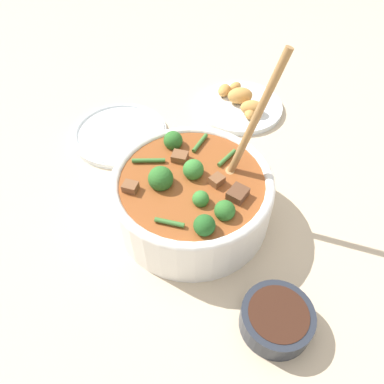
% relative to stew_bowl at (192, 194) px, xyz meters
% --- Properties ---
extents(ground_plane, '(4.00, 4.00, 0.00)m').
position_rel_stew_bowl_xyz_m(ground_plane, '(-0.00, -0.00, -0.06)').
color(ground_plane, '#C6B293').
extents(stew_bowl, '(0.27, 0.27, 0.29)m').
position_rel_stew_bowl_xyz_m(stew_bowl, '(0.00, 0.00, 0.00)').
color(stew_bowl, white).
rests_on(stew_bowl, ground_plane).
extents(condiment_bowl, '(0.10, 0.10, 0.04)m').
position_rel_stew_bowl_xyz_m(condiment_bowl, '(0.18, 0.15, -0.03)').
color(condiment_bowl, '#232833').
rests_on(condiment_bowl, ground_plane).
extents(empty_plate, '(0.20, 0.20, 0.02)m').
position_rel_stew_bowl_xyz_m(empty_plate, '(-0.19, -0.19, -0.05)').
color(empty_plate, white).
rests_on(empty_plate, ground_plane).
extents(food_plate, '(0.20, 0.20, 0.05)m').
position_rel_stew_bowl_xyz_m(food_plate, '(-0.32, 0.06, -0.04)').
color(food_plate, white).
rests_on(food_plate, ground_plane).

